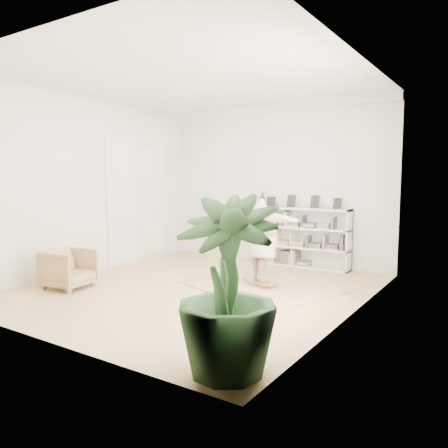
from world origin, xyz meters
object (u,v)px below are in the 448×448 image
object	(u,v)px
rocker_board	(262,283)
houseplant	(227,286)
armchair	(69,269)
person	(262,239)
bookshelf	(300,238)

from	to	relation	value
rocker_board	houseplant	xyz separation A→B (m)	(1.38, -3.28, 0.83)
rocker_board	houseplant	world-z (taller)	houseplant
armchair	person	xyz separation A→B (m)	(2.82, 1.94, 0.53)
bookshelf	houseplant	bearing A→B (deg)	-73.83
rocker_board	bookshelf	bearing A→B (deg)	113.28
rocker_board	houseplant	distance (m)	3.66
armchair	houseplant	size ratio (longest dim) A/B	0.42
rocker_board	person	xyz separation A→B (m)	(0.00, -0.00, 0.81)
bookshelf	armchair	world-z (taller)	bookshelf
armchair	houseplant	distance (m)	4.44
armchair	houseplant	bearing A→B (deg)	-115.58
person	houseplant	distance (m)	3.56
bookshelf	rocker_board	size ratio (longest dim) A/B	3.99
armchair	houseplant	xyz separation A→B (m)	(4.20, -1.34, 0.55)
bookshelf	houseplant	distance (m)	5.59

